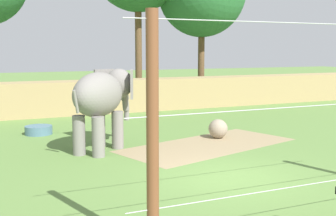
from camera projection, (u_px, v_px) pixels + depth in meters
The scene contains 7 objects.
ground_plane at pixel (231, 178), 12.00m from camera, with size 120.00×120.00×0.00m, color #5B7F3D.
dirt_patch at pixel (208, 145), 16.11m from camera, with size 6.61×2.98×0.01m, color #937F5B.
embankment_wall at pixel (96, 97), 24.27m from camera, with size 36.00×1.80×1.78m, color tan.
elephant at pixel (102, 97), 15.13m from camera, with size 3.11×3.09×2.76m.
enrichment_ball at pixel (218, 129), 17.33m from camera, with size 0.75×0.75×0.75m, color gray.
cable_fence at pixel (318, 119), 8.87m from camera, with size 8.16×0.21×4.11m.
water_tub at pixel (39, 130), 18.13m from camera, with size 1.10×1.10×0.35m.
Camera 1 is at (-6.35, -9.91, 3.45)m, focal length 47.45 mm.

